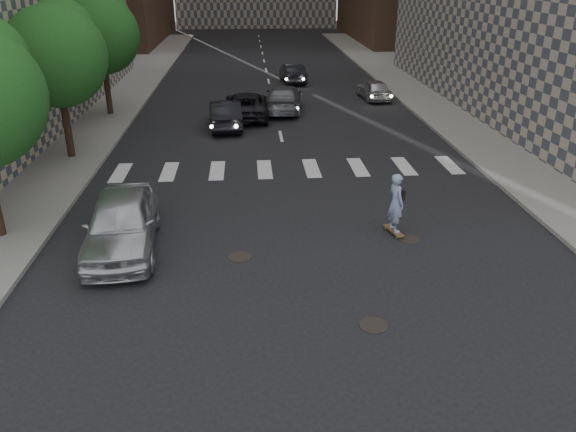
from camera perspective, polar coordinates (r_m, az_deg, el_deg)
name	(u,v)px	position (r m, az deg, el deg)	size (l,w,h in m)	color
ground	(312,275)	(15.69, 2.44, -6.01)	(160.00, 160.00, 0.00)	black
sidewalk_left	(28,112)	(36.70, -24.93, 9.57)	(13.00, 80.00, 0.15)	gray
sidewalk_right	(508,104)	(37.99, 21.46, 10.56)	(13.00, 80.00, 0.15)	gray
tree_b	(57,51)	(26.03, -22.41, 15.22)	(4.20, 4.20, 6.60)	#382619
tree_c	(101,31)	(33.70, -18.42, 17.40)	(4.20, 4.20, 6.60)	#382619
manhole_a	(374,325)	(13.80, 8.68, -10.91)	(0.70, 0.70, 0.02)	black
manhole_b	(240,257)	(16.65, -4.89, -4.16)	(0.70, 0.70, 0.02)	black
manhole_c	(409,239)	(18.05, 12.19, -2.30)	(0.70, 0.70, 0.02)	black
skateboarder	(396,203)	(17.94, 10.93, 1.33)	(0.63, 1.05, 2.02)	brown
silver_sedan	(121,223)	(17.42, -16.56, -0.70)	(2.02, 5.03, 1.71)	silver
traffic_car_a	(225,114)	(30.25, -6.41, 10.25)	(1.56, 4.47, 1.47)	black
traffic_car_b	(284,98)	(33.76, -0.45, 11.86)	(2.11, 5.19, 1.51)	slate
traffic_car_c	(246,105)	(32.29, -4.28, 11.17)	(2.37, 5.14, 1.43)	black
traffic_car_d	(374,89)	(37.36, 8.71, 12.61)	(1.53, 3.80, 1.29)	silver
traffic_car_e	(292,73)	(42.58, 0.44, 14.30)	(1.43, 4.11, 1.35)	black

